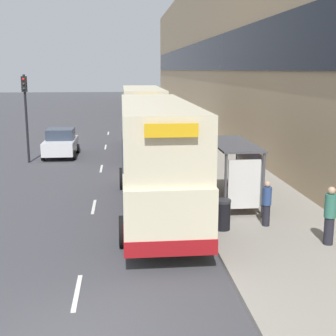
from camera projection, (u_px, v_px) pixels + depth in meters
pavement at (174, 124)px, 47.69m from camera, size 5.00×93.00×0.14m
terrace_facade at (214, 49)px, 46.54m from camera, size 3.10×93.00×15.08m
lane_mark_0 at (77, 292)px, 11.72m from camera, size 0.12×2.00×0.01m
lane_mark_1 at (94, 207)px, 19.05m from camera, size 0.12×2.00×0.01m
lane_mark_2 at (101, 169)px, 26.38m from camera, size 0.12×2.00×0.01m
lane_mark_3 at (106, 147)px, 33.71m from camera, size 0.12×2.00×0.01m
lane_mark_4 at (108, 133)px, 41.05m from camera, size 0.12×2.00×0.01m
bus_shelter at (238, 163)px, 18.50m from camera, size 1.60×4.20×2.48m
double_decker_bus_near at (156, 155)px, 17.85m from camera, size 2.85×11.34×4.30m
double_decker_bus_ahead at (143, 118)px, 31.22m from camera, size 2.85×10.47×4.30m
car_0 at (61, 143)px, 29.94m from camera, size 2.09×3.97×1.78m
car_1 at (133, 108)px, 57.21m from camera, size 2.07×4.45×1.72m
pedestrian_at_shelter at (193, 162)px, 23.06m from camera, size 0.33×0.33×1.67m
pedestrian_1 at (330, 215)px, 14.40m from camera, size 0.37×0.37×1.85m
pedestrian_2 at (267, 203)px, 16.17m from camera, size 0.31×0.31×1.59m
pedestrian_3 at (244, 177)px, 19.77m from camera, size 0.34×0.34×1.73m
pedestrian_4 at (256, 170)px, 21.55m from camera, size 0.32×0.32×1.59m
litter_bin at (223, 214)px, 15.84m from camera, size 0.55×0.55×1.05m
traffic_light_far_kerb at (25, 104)px, 27.38m from camera, size 0.30×0.32×5.21m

